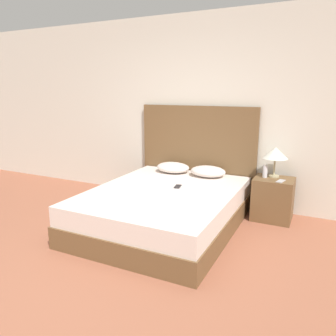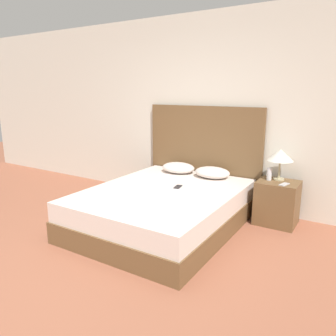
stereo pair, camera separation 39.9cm
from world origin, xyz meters
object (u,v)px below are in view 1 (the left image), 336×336
bed (164,209)px  table_lamp (275,154)px  nightstand (273,199)px  phone_on_nightstand (281,181)px  phone_on_bed (178,186)px

bed → table_lamp: bearing=38.8°
bed → table_lamp: 1.59m
bed → nightstand: bearing=35.6°
bed → table_lamp: table_lamp is taller
nightstand → phone_on_nightstand: (0.09, -0.11, 0.28)m
nightstand → phone_on_nightstand: bearing=-49.6°
bed → nightstand: 1.43m
bed → phone_on_bed: 0.32m
phone_on_bed → nightstand: bearing=31.1°
table_lamp → phone_on_nightstand: size_ratio=2.39×
nightstand → table_lamp: table_lamp is taller
table_lamp → nightstand: bearing=-75.0°
bed → phone_on_nightstand: size_ratio=13.13×
table_lamp → phone_on_nightstand: bearing=-59.4°
nightstand → phone_on_bed: bearing=-148.9°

